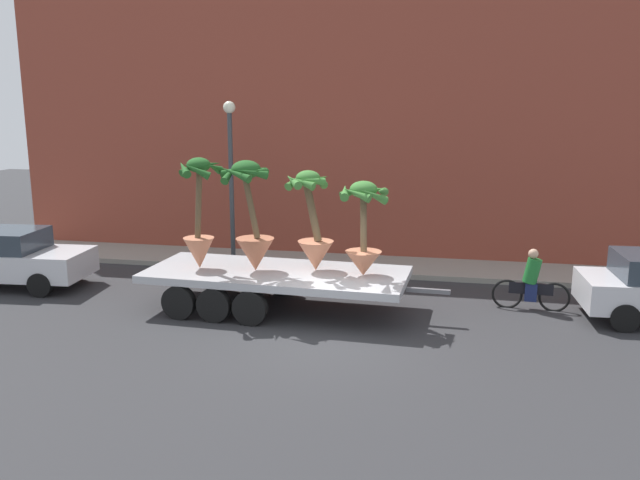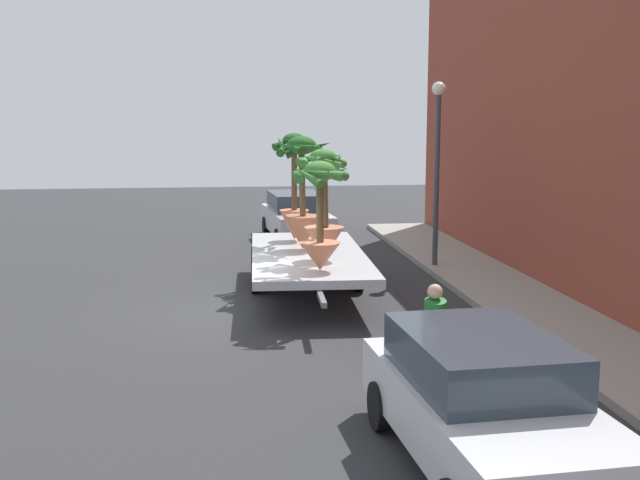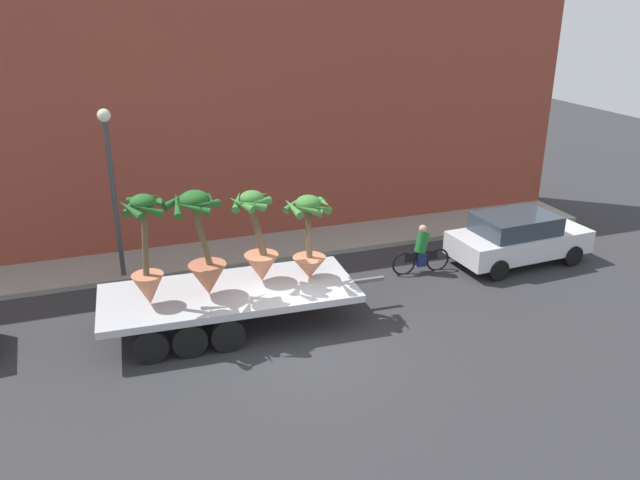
{
  "view_description": "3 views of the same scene",
  "coord_description": "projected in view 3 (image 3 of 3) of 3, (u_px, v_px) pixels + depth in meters",
  "views": [
    {
      "loc": [
        2.57,
        -13.13,
        4.99
      ],
      "look_at": [
        -0.7,
        2.69,
        1.55
      ],
      "focal_mm": 36.77,
      "sensor_mm": 36.0,
      "label": 1
    },
    {
      "loc": [
        15.73,
        -0.36,
        4.04
      ],
      "look_at": [
        1.34,
        1.51,
        1.73
      ],
      "focal_mm": 42.99,
      "sensor_mm": 36.0,
      "label": 2
    },
    {
      "loc": [
        -4.1,
        -12.44,
        7.86
      ],
      "look_at": [
        1.15,
        2.47,
        1.63
      ],
      "focal_mm": 35.49,
      "sensor_mm": 36.0,
      "label": 3
    }
  ],
  "objects": [
    {
      "name": "potted_palm_middle",
      "position": [
        258.0,
        243.0,
        15.72
      ],
      "size": [
        1.24,
        1.15,
        2.41
      ],
      "color": "#C17251",
      "rests_on": "flatbed_trailer"
    },
    {
      "name": "potted_palm_front",
      "position": [
        203.0,
        250.0,
        14.97
      ],
      "size": [
        1.39,
        1.39,
        2.65
      ],
      "color": "#B26647",
      "rests_on": "flatbed_trailer"
    },
    {
      "name": "potted_palm_rear",
      "position": [
        309.0,
        239.0,
        15.89
      ],
      "size": [
        1.23,
        1.27,
        2.22
      ],
      "color": "#C17251",
      "rests_on": "flatbed_trailer"
    },
    {
      "name": "ground_plane",
      "position": [
        309.0,
        345.0,
        15.06
      ],
      "size": [
        60.0,
        60.0,
        0.0
      ],
      "primitive_type": "plane",
      "color": "#2D2D30"
    },
    {
      "name": "cyclist",
      "position": [
        421.0,
        252.0,
        18.75
      ],
      "size": [
        1.84,
        0.36,
        1.54
      ],
      "color": "black",
      "rests_on": "ground"
    },
    {
      "name": "parked_car",
      "position": [
        518.0,
        237.0,
        19.39
      ],
      "size": [
        4.38,
        2.12,
        1.58
      ],
      "color": "silver",
      "rests_on": "ground"
    },
    {
      "name": "potted_palm_extra",
      "position": [
        147.0,
        257.0,
        14.5
      ],
      "size": [
        1.08,
        1.11,
        2.7
      ],
      "color": "#C17251",
      "rests_on": "flatbed_trailer"
    },
    {
      "name": "building_facade",
      "position": [
        232.0,
        114.0,
        20.38
      ],
      "size": [
        24.0,
        1.2,
        8.36
      ],
      "primitive_type": "cube",
      "color": "brown",
      "rests_on": "ground"
    },
    {
      "name": "flatbed_trailer",
      "position": [
        220.0,
        298.0,
        15.64
      ],
      "size": [
        7.32,
        2.84,
        0.98
      ],
      "color": "#B7BABF",
      "rests_on": "ground"
    },
    {
      "name": "street_lamp",
      "position": [
        111.0,
        173.0,
        17.32
      ],
      "size": [
        0.36,
        0.36,
        4.83
      ],
      "color": "#383D42",
      "rests_on": "sidewalk"
    },
    {
      "name": "sidewalk",
      "position": [
        249.0,
        250.0,
        20.39
      ],
      "size": [
        24.0,
        2.2,
        0.15
      ],
      "primitive_type": "cube",
      "color": "gray",
      "rests_on": "ground"
    }
  ]
}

